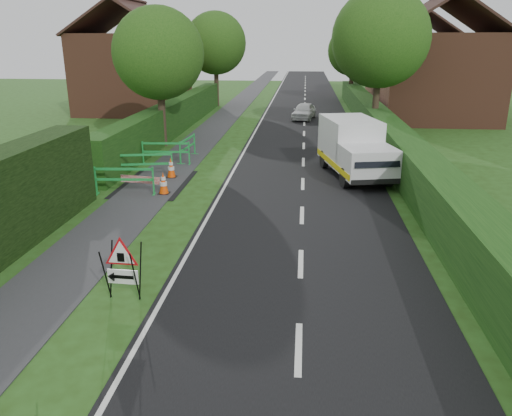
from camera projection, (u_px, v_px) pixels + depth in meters
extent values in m
plane|color=#254313|center=(142.00, 377.00, 8.02)|extent=(120.00, 120.00, 0.00)
cube|color=black|center=(305.00, 105.00, 40.78)|extent=(6.00, 90.00, 0.02)
cube|color=#2D2D30|center=(238.00, 104.00, 41.27)|extent=(2.00, 90.00, 0.02)
cube|color=#14380F|center=(176.00, 132.00, 29.20)|extent=(1.00, 24.00, 1.80)
cube|color=#14380F|center=(392.00, 159.00, 22.51)|extent=(1.20, 50.00, 1.50)
cube|color=brown|center=(134.00, 74.00, 36.31)|extent=(7.00, 7.00, 5.50)
cube|color=#331E19|center=(105.00, 17.00, 35.23)|extent=(4.00, 7.40, 2.58)
cube|color=#331E19|center=(154.00, 17.00, 34.92)|extent=(4.00, 7.40, 2.58)
cube|color=#331E19|center=(128.00, 0.00, 34.72)|extent=(0.25, 7.40, 0.18)
cube|color=brown|center=(436.00, 78.00, 32.53)|extent=(7.00, 7.00, 5.50)
cube|color=#331E19|center=(415.00, 15.00, 31.45)|extent=(4.00, 7.40, 2.58)
cube|color=#331E19|center=(472.00, 15.00, 31.13)|extent=(4.00, 7.40, 2.58)
cube|color=brown|center=(410.00, 67.00, 45.63)|extent=(7.00, 7.00, 5.50)
cube|color=#331E19|center=(394.00, 22.00, 44.55)|extent=(4.00, 7.40, 2.58)
cube|color=#331E19|center=(434.00, 22.00, 44.24)|extent=(4.00, 7.40, 2.58)
cube|color=#331E19|center=(416.00, 9.00, 44.04)|extent=(0.25, 7.40, 0.18)
cylinder|color=#2D2116|center=(162.00, 120.00, 24.98)|extent=(0.36, 0.36, 2.62)
sphere|color=#1D4713|center=(158.00, 53.00, 23.95)|extent=(4.40, 4.40, 4.40)
cylinder|color=#2D2116|center=(375.00, 108.00, 27.69)|extent=(0.36, 0.36, 2.97)
sphere|color=#1D4713|center=(381.00, 38.00, 26.50)|extent=(5.20, 5.20, 5.20)
cylinder|color=#2D2116|center=(217.00, 88.00, 40.03)|extent=(0.36, 0.36, 2.80)
sphere|color=#1D4713|center=(215.00, 43.00, 38.92)|extent=(4.80, 4.80, 4.80)
cylinder|color=#2D2116|center=(351.00, 87.00, 42.86)|extent=(0.36, 0.36, 2.45)
sphere|color=#1D4713|center=(353.00, 50.00, 41.89)|extent=(4.20, 4.20, 4.20)
cylinder|color=black|center=(105.00, 275.00, 10.13)|extent=(0.04, 0.36, 1.17)
cylinder|color=black|center=(111.00, 269.00, 10.40)|extent=(0.04, 0.36, 1.17)
cylinder|color=black|center=(135.00, 277.00, 10.04)|extent=(0.04, 0.36, 1.17)
cylinder|color=black|center=(140.00, 271.00, 10.32)|extent=(0.04, 0.36, 1.17)
cube|color=white|center=(123.00, 277.00, 10.23)|extent=(0.65, 0.05, 0.32)
cube|color=black|center=(123.00, 277.00, 10.21)|extent=(0.46, 0.03, 0.07)
cone|color=black|center=(111.00, 276.00, 10.25)|extent=(0.16, 0.20, 0.19)
cube|color=black|center=(121.00, 257.00, 10.07)|extent=(0.15, 0.02, 0.19)
cube|color=silver|center=(349.00, 140.00, 20.07)|extent=(2.45, 3.30, 1.78)
cube|color=silver|center=(368.00, 162.00, 18.07)|extent=(2.22, 2.27, 1.09)
cube|color=black|center=(377.00, 160.00, 17.12)|extent=(1.63, 0.56, 0.50)
cube|color=yellow|center=(332.00, 163.00, 19.38)|extent=(1.02, 4.45, 0.22)
cube|color=yellow|center=(378.00, 162.00, 19.60)|extent=(1.02, 4.45, 0.22)
cube|color=black|center=(375.00, 182.00, 17.37)|extent=(1.79, 0.51, 0.18)
cylinder|color=black|center=(345.00, 178.00, 18.10)|extent=(0.38, 0.77, 0.74)
cylinder|color=black|center=(389.00, 176.00, 18.30)|extent=(0.38, 0.77, 0.74)
cylinder|color=black|center=(324.00, 159.00, 20.89)|extent=(0.38, 0.77, 0.74)
cylinder|color=black|center=(362.00, 158.00, 21.09)|extent=(0.38, 0.77, 0.74)
cube|color=black|center=(362.00, 183.00, 18.74)|extent=(0.38, 0.38, 0.04)
cone|color=#FF4D08|center=(363.00, 173.00, 18.62)|extent=(0.32, 0.32, 0.75)
cylinder|color=white|center=(363.00, 174.00, 18.63)|extent=(0.25, 0.25, 0.14)
cylinder|color=white|center=(363.00, 169.00, 18.57)|extent=(0.17, 0.17, 0.10)
cube|color=black|center=(359.00, 177.00, 19.58)|extent=(0.38, 0.38, 0.04)
cone|color=#FF4D08|center=(359.00, 167.00, 19.45)|extent=(0.32, 0.32, 0.75)
cylinder|color=white|center=(359.00, 168.00, 19.46)|extent=(0.25, 0.25, 0.14)
cylinder|color=white|center=(359.00, 163.00, 19.40)|extent=(0.17, 0.17, 0.10)
cube|color=black|center=(362.00, 158.00, 22.66)|extent=(0.38, 0.38, 0.04)
cone|color=#FF4D08|center=(363.00, 149.00, 22.53)|extent=(0.32, 0.32, 0.75)
cylinder|color=white|center=(363.00, 150.00, 22.54)|extent=(0.25, 0.25, 0.14)
cylinder|color=white|center=(363.00, 146.00, 22.48)|extent=(0.17, 0.17, 0.10)
cube|color=black|center=(164.00, 193.00, 17.46)|extent=(0.38, 0.38, 0.04)
cone|color=#FF4D08|center=(163.00, 183.00, 17.33)|extent=(0.32, 0.32, 0.75)
cylinder|color=white|center=(163.00, 184.00, 17.35)|extent=(0.25, 0.25, 0.14)
cylinder|color=white|center=(163.00, 178.00, 17.29)|extent=(0.17, 0.17, 0.10)
cube|color=black|center=(172.00, 177.00, 19.52)|extent=(0.38, 0.38, 0.04)
cone|color=#FF4D08|center=(171.00, 167.00, 19.39)|extent=(0.32, 0.32, 0.75)
cylinder|color=white|center=(171.00, 168.00, 19.41)|extent=(0.25, 0.25, 0.14)
cylinder|color=white|center=(171.00, 164.00, 19.35)|extent=(0.17, 0.17, 0.10)
cube|color=green|center=(96.00, 181.00, 17.25)|extent=(0.05, 0.05, 1.00)
cube|color=green|center=(153.00, 181.00, 17.21)|extent=(0.05, 0.05, 1.00)
cube|color=green|center=(124.00, 169.00, 17.09)|extent=(2.00, 0.20, 0.08)
cube|color=green|center=(124.00, 180.00, 17.21)|extent=(2.00, 0.20, 0.08)
cube|color=green|center=(97.00, 194.00, 17.40)|extent=(0.09, 0.35, 0.04)
cube|color=green|center=(154.00, 194.00, 17.36)|extent=(0.09, 0.35, 0.04)
cube|color=green|center=(120.00, 166.00, 19.23)|extent=(0.06, 0.06, 1.00)
cube|color=green|center=(172.00, 165.00, 19.46)|extent=(0.06, 0.06, 1.00)
cube|color=green|center=(145.00, 155.00, 19.21)|extent=(1.96, 0.48, 0.08)
cube|color=green|center=(146.00, 164.00, 19.33)|extent=(1.96, 0.48, 0.08)
cube|color=green|center=(121.00, 178.00, 19.38)|extent=(0.13, 0.35, 0.04)
cube|color=green|center=(173.00, 177.00, 19.61)|extent=(0.13, 0.35, 0.04)
cube|color=green|center=(143.00, 153.00, 21.47)|extent=(0.05, 0.05, 1.00)
cube|color=green|center=(189.00, 153.00, 21.41)|extent=(0.05, 0.05, 1.00)
cube|color=green|center=(165.00, 143.00, 21.30)|extent=(2.00, 0.18, 0.08)
cube|color=green|center=(166.00, 152.00, 21.42)|extent=(2.00, 0.18, 0.08)
cube|color=green|center=(144.00, 164.00, 21.62)|extent=(0.08, 0.35, 0.04)
cube|color=green|center=(190.00, 164.00, 21.56)|extent=(0.08, 0.35, 0.04)
cube|color=green|center=(180.00, 153.00, 21.44)|extent=(0.05, 0.05, 1.00)
cube|color=green|center=(195.00, 144.00, 23.30)|extent=(0.05, 0.05, 1.00)
cube|color=green|center=(187.00, 139.00, 22.23)|extent=(0.24, 2.00, 0.08)
cube|color=green|center=(188.00, 147.00, 22.35)|extent=(0.24, 2.00, 0.08)
cube|color=green|center=(181.00, 164.00, 21.59)|extent=(0.35, 0.09, 0.04)
cube|color=green|center=(195.00, 154.00, 23.45)|extent=(0.35, 0.09, 0.04)
cube|color=red|center=(141.00, 192.00, 17.72)|extent=(1.49, 0.28, 0.25)
imported|color=white|center=(304.00, 111.00, 33.59)|extent=(1.80, 3.35, 1.08)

